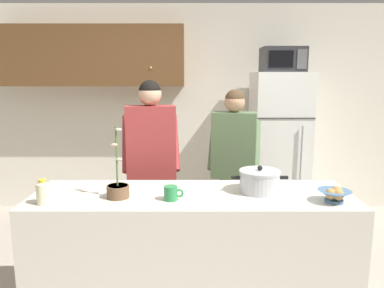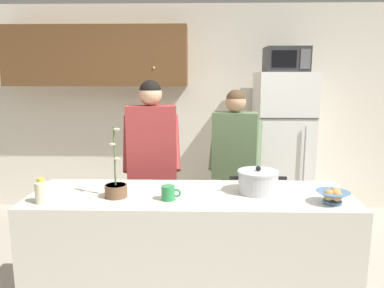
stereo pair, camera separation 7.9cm
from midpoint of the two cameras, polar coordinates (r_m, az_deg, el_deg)
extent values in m
cube|color=silver|center=(4.76, -0.49, 5.39)|extent=(6.00, 0.12, 2.60)
cube|color=brown|center=(4.68, -15.78, 13.04)|extent=(2.21, 0.34, 0.71)
sphere|color=gold|center=(4.37, -6.98, 11.69)|extent=(0.03, 0.03, 0.03)
cube|color=silver|center=(2.75, -0.85, -16.89)|extent=(2.22, 0.68, 0.92)
cube|color=white|center=(4.48, 12.80, -0.55)|extent=(0.64, 0.64, 1.77)
cube|color=#333333|center=(4.11, 14.00, 3.91)|extent=(0.63, 0.01, 0.01)
cylinder|color=#B2B2B7|center=(4.21, 16.12, -2.64)|extent=(0.02, 0.02, 0.80)
cube|color=#2D2D30|center=(4.39, 13.41, 12.65)|extent=(0.48, 0.36, 0.28)
cube|color=black|center=(4.20, 13.18, 12.77)|extent=(0.26, 0.01, 0.18)
cube|color=#59595B|center=(4.25, 16.24, 12.60)|extent=(0.11, 0.01, 0.21)
cylinder|color=#726656|center=(3.44, -5.56, -12.00)|extent=(0.11, 0.11, 0.82)
cylinder|color=#726656|center=(3.44, -8.12, -12.07)|extent=(0.11, 0.11, 0.82)
cube|color=#993333|center=(3.23, -7.12, 0.15)|extent=(0.45, 0.25, 0.65)
sphere|color=#D8A884|center=(3.18, -7.30, 7.72)|extent=(0.20, 0.20, 0.20)
sphere|color=black|center=(3.18, -7.31, 8.16)|extent=(0.19, 0.19, 0.19)
cylinder|color=#993333|center=(3.36, -3.47, 0.27)|extent=(0.13, 0.39, 0.50)
cylinder|color=#993333|center=(3.35, -10.80, 0.09)|extent=(0.13, 0.39, 0.50)
cylinder|color=black|center=(3.63, 6.79, -11.15)|extent=(0.11, 0.11, 0.78)
cylinder|color=black|center=(3.64, 4.51, -11.05)|extent=(0.11, 0.11, 0.78)
cube|color=#59724C|center=(3.44, 5.86, -0.18)|extent=(0.44, 0.27, 0.62)
sphere|color=tan|center=(3.38, 5.98, 6.55)|extent=(0.19, 0.19, 0.19)
sphere|color=#4C3823|center=(3.38, 5.99, 6.95)|extent=(0.18, 0.18, 0.18)
cylinder|color=#59724C|center=(3.55, 9.27, -0.25)|extent=(0.14, 0.38, 0.48)
cylinder|color=#59724C|center=(3.58, 2.75, -0.04)|extent=(0.14, 0.38, 0.48)
cylinder|color=silver|center=(2.62, 9.62, -5.90)|extent=(0.28, 0.28, 0.14)
cylinder|color=silver|center=(2.60, 9.67, -4.25)|extent=(0.29, 0.29, 0.02)
sphere|color=black|center=(2.60, 9.69, -3.70)|extent=(0.04, 0.04, 0.04)
cube|color=black|center=(2.59, 5.93, -5.21)|extent=(0.06, 0.02, 0.02)
cube|color=black|center=(2.65, 13.27, -5.10)|extent=(0.06, 0.02, 0.02)
cylinder|color=#2D8C4C|center=(2.43, -4.26, -7.65)|extent=(0.09, 0.09, 0.10)
torus|color=#2D8C4C|center=(2.43, -2.91, -7.66)|extent=(0.06, 0.01, 0.06)
cylinder|color=#4C7299|center=(2.55, 20.40, -8.30)|extent=(0.12, 0.12, 0.02)
cone|color=#4C7299|center=(2.54, 20.46, -7.45)|extent=(0.21, 0.21, 0.06)
sphere|color=tan|center=(2.51, 19.96, -7.30)|extent=(0.07, 0.07, 0.07)
sphere|color=tan|center=(2.57, 20.83, -6.92)|extent=(0.07, 0.07, 0.07)
sphere|color=tan|center=(2.51, 21.01, -7.36)|extent=(0.07, 0.07, 0.07)
cylinder|color=beige|center=(2.55, -23.01, -7.18)|extent=(0.08, 0.08, 0.13)
cone|color=beige|center=(2.53, -23.13, -5.51)|extent=(0.08, 0.08, 0.02)
cylinder|color=gold|center=(2.52, -23.15, -5.31)|extent=(0.05, 0.05, 0.02)
cylinder|color=brown|center=(2.53, -12.32, -7.24)|extent=(0.15, 0.15, 0.09)
cylinder|color=#38281E|center=(2.52, -12.36, -6.41)|extent=(0.13, 0.14, 0.01)
cylinder|color=#4C7238|center=(2.47, -12.54, -1.90)|extent=(0.01, 0.02, 0.40)
ellipsoid|color=beige|center=(2.47, -12.21, -2.36)|extent=(0.04, 0.03, 0.02)
ellipsoid|color=beige|center=(2.45, -12.93, -0.12)|extent=(0.04, 0.03, 0.02)
ellipsoid|color=beige|center=(2.43, -12.29, 2.20)|extent=(0.04, 0.03, 0.02)
camera|label=1|loc=(0.04, -90.74, -0.14)|focal=34.24mm
camera|label=2|loc=(0.04, 89.26, 0.14)|focal=34.24mm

